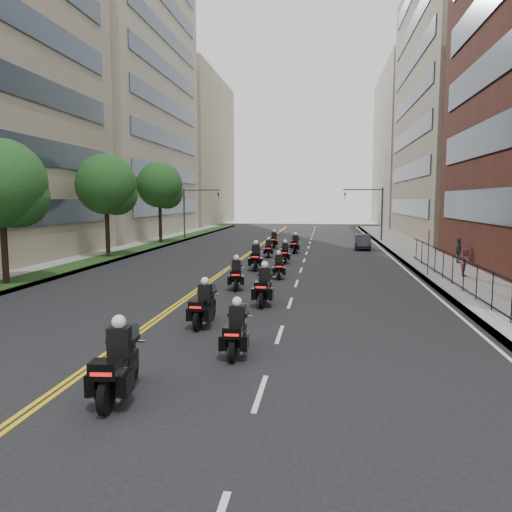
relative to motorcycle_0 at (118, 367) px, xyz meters
The scene contains 26 objects.
ground 1.06m from the motorcycle_0, 101.26° to the left, with size 160.00×160.00×0.00m, color black.
sidewalk_right 28.36m from the motorcycle_0, 65.29° to the left, with size 4.00×90.00×0.15m, color gray.
sidewalk_left 28.48m from the motorcycle_0, 115.26° to the left, with size 4.00×90.00×0.15m, color gray.
grass_strip 28.15m from the motorcycle_0, 113.78° to the left, with size 2.00×90.00×0.04m, color black.
building_right_tan 55.09m from the motorcycle_0, 66.37° to the left, with size 15.11×28.00×30.00m.
building_right_far 82.51m from the motorcycle_0, 74.83° to the left, with size 15.00×28.00×26.00m, color gray.
building_left_mid 55.96m from the motorcycle_0, 114.41° to the left, with size 16.11×28.00×34.00m.
building_left_far 82.72m from the motorcycle_0, 105.71° to the left, with size 16.00×28.00×26.00m, color gray.
iron_fence 16.75m from the motorcycle_0, 49.61° to the left, with size 0.05×28.00×1.50m.
street_trees 22.79m from the motorcycle_0, 120.05° to the left, with size 4.40×38.40×7.98m.
traffic_signal_right 43.87m from the motorcycle_0, 77.62° to the left, with size 4.09×0.20×5.60m.
traffic_signal_left 43.94m from the motorcycle_0, 102.77° to the left, with size 4.09×0.20×5.60m.
motorcycle_0 is the anchor object (origin of this frame).
motorcycle_1 4.01m from the motorcycle_0, 59.68° to the left, with size 0.52×2.22×1.64m.
motorcycle_2 6.55m from the motorcycle_0, 87.05° to the left, with size 0.58×2.29×1.69m.
motorcycle_3 10.50m from the motorcycle_0, 79.04° to the left, with size 0.57×2.46×1.81m.
motorcycle_4 13.78m from the motorcycle_0, 89.17° to the left, with size 0.69×2.26×1.67m.
motorcycle_5 17.49m from the motorcycle_0, 83.55° to the left, with size 0.60×2.09×1.55m.
motorcycle_6 20.57m from the motorcycle_0, 89.33° to the left, with size 0.67×2.51×1.85m.
motorcycle_7 24.18m from the motorcycle_0, 85.75° to the left, with size 0.51×2.20×1.62m.
motorcycle_8 27.52m from the motorcycle_0, 89.45° to the left, with size 0.56×2.07×1.53m.
motorcycle_9 30.79m from the motorcycle_0, 86.05° to the left, with size 0.58×2.32×1.71m.
motorcycle_10 34.62m from the motorcycle_0, 90.04° to the left, with size 0.53×2.30×1.70m.
parked_sedan 35.66m from the motorcycle_0, 77.28° to the left, with size 1.35×3.88×1.28m, color black.
pedestrian_b 22.25m from the motorcycle_0, 56.63° to the left, with size 0.75×0.58×1.54m, color #874952.
pedestrian_c 27.90m from the motorcycle_0, 61.41° to the left, with size 0.98×0.41×1.67m, color #3B3C42.
Camera 1 is at (4.57, -10.81, 4.37)m, focal length 35.00 mm.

